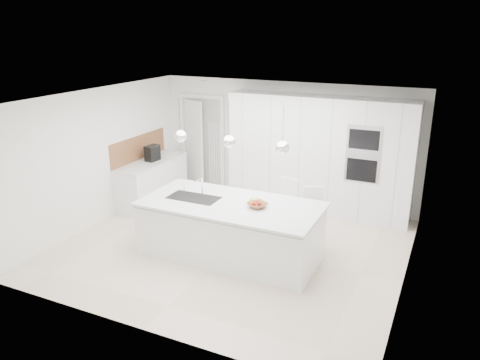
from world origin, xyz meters
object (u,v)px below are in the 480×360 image
at_px(bar_stool_left, 286,210).
at_px(bar_stool_right, 310,218).
at_px(fruit_bowl, 257,205).
at_px(espresso_machine, 152,153).
at_px(island_base, 230,231).

distance_m(bar_stool_left, bar_stool_right, 0.49).
bearing_deg(fruit_bowl, bar_stool_right, 53.29).
bearing_deg(bar_stool_left, espresso_machine, 175.71).
distance_m(fruit_bowl, espresso_machine, 3.34).
height_order(island_base, espresso_machine, espresso_machine).
xyz_separation_m(bar_stool_left, bar_stool_right, (0.47, -0.15, -0.01)).
relative_size(fruit_bowl, bar_stool_left, 0.28).
xyz_separation_m(espresso_machine, bar_stool_right, (3.59, -0.68, -0.55)).
relative_size(island_base, bar_stool_left, 2.65).
height_order(island_base, bar_stool_right, bar_stool_right).
bearing_deg(bar_stool_left, bar_stool_right, -12.96).
height_order(island_base, bar_stool_left, bar_stool_left).
bearing_deg(espresso_machine, fruit_bowl, -20.88).
bearing_deg(bar_stool_right, bar_stool_left, 139.04).
distance_m(island_base, bar_stool_left, 1.17).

